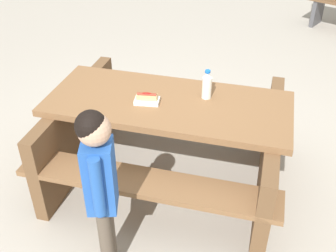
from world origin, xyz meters
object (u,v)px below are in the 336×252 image
Objects in this scene: picnic_table at (168,134)px; child_in_coat at (100,177)px; hotdog_tray at (147,99)px; soda_bottle at (207,85)px.

child_in_coat is (-0.10, 0.94, 0.32)m from picnic_table.
picnic_table is 0.37m from hotdog_tray.
hotdog_tray reaches higher than picnic_table.
hotdog_tray is (0.34, 0.29, -0.07)m from soda_bottle.
soda_bottle is 0.45m from hotdog_tray.
child_in_coat is (0.12, 1.12, -0.09)m from soda_bottle.
hotdog_tray is (0.12, 0.10, 0.34)m from picnic_table.
soda_bottle is 0.19× the size of child_in_coat.
picnic_table is at bearing -140.16° from hotdog_tray.
child_in_coat reaches higher than hotdog_tray.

